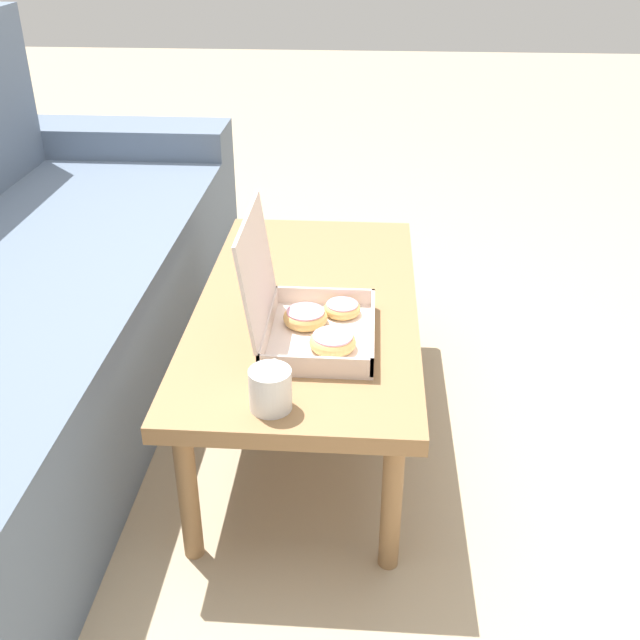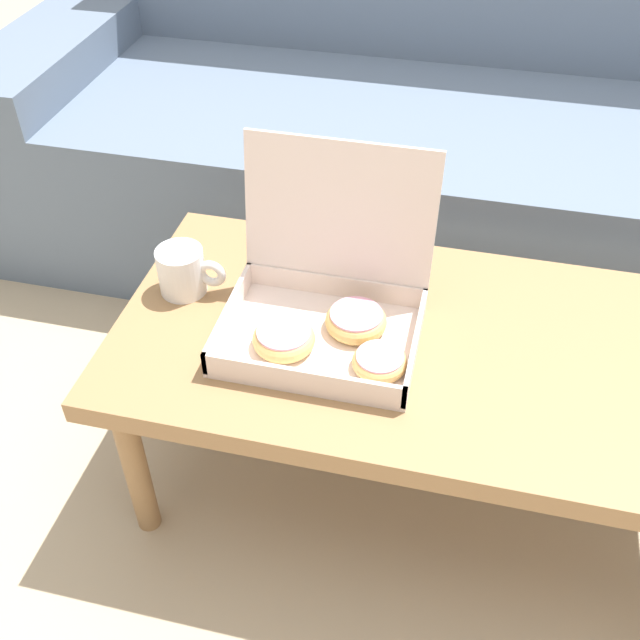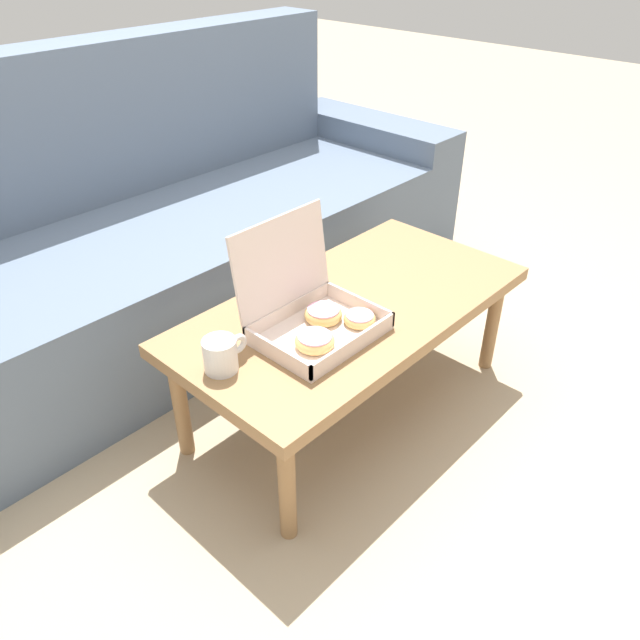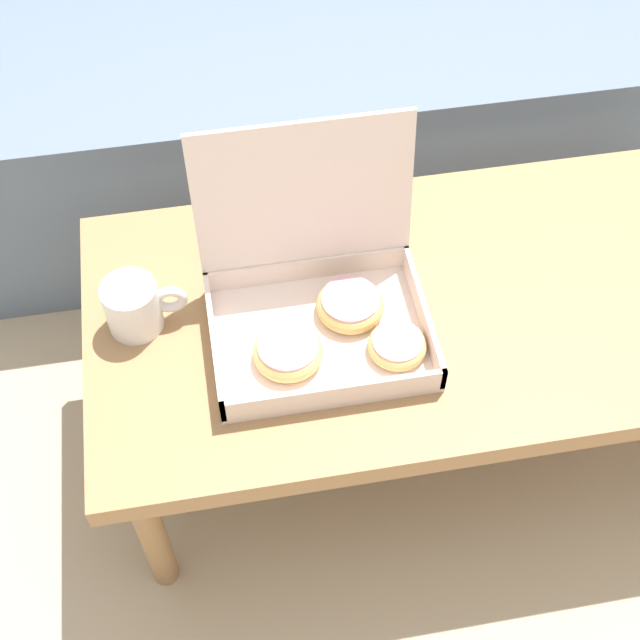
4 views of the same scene
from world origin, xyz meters
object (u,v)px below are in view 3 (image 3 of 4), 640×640
Objects in this scene: couch at (174,234)px; coffee_mug at (221,354)px; pastry_box at (315,313)px; coffee_table at (352,314)px.

coffee_mug is at bearing -118.08° from couch.
couch is 0.93m from pastry_box.
couch reaches higher than coffee_mug.
coffee_table is 8.59× the size of coffee_mug.
coffee_mug is at bearing 175.74° from coffee_table.
couch reaches higher than pastry_box.
coffee_mug is at bearing 169.60° from pastry_box.
coffee_mug is (-0.46, 0.03, 0.08)m from coffee_table.
coffee_table is 0.46m from coffee_mug.
pastry_box is 0.29m from coffee_mug.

